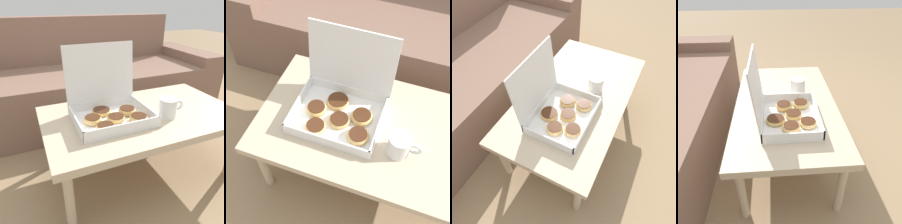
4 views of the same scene
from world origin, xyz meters
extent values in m
plane|color=#937756|center=(0.00, 0.00, 0.00)|extent=(12.00, 12.00, 0.00)
cube|color=#7A5B4C|center=(0.00, 0.67, 0.22)|extent=(1.76, 0.65, 0.44)
cube|color=#7A5B4C|center=(0.00, 1.10, 0.42)|extent=(1.76, 0.20, 0.85)
cube|color=#7A5B4C|center=(1.00, 0.77, 0.26)|extent=(0.24, 0.85, 0.53)
cube|color=#C6B293|center=(0.00, -0.11, 0.38)|extent=(1.09, 0.62, 0.04)
cylinder|color=#C6B293|center=(-0.49, -0.36, 0.18)|extent=(0.04, 0.04, 0.36)
cylinder|color=#C6B293|center=(-0.49, 0.14, 0.18)|extent=(0.04, 0.04, 0.36)
cylinder|color=#C6B293|center=(0.49, 0.14, 0.18)|extent=(0.04, 0.04, 0.36)
cube|color=white|center=(-0.19, -0.12, 0.41)|extent=(0.39, 0.31, 0.01)
cube|color=white|center=(-0.19, -0.27, 0.44)|extent=(0.39, 0.01, 0.05)
cube|color=white|center=(-0.19, 0.03, 0.44)|extent=(0.39, 0.01, 0.05)
cube|color=white|center=(-0.38, -0.12, 0.44)|extent=(0.01, 0.31, 0.05)
cube|color=white|center=(0.00, -0.12, 0.44)|extent=(0.01, 0.31, 0.05)
cube|color=white|center=(-0.19, 0.05, 0.62)|extent=(0.39, 0.04, 0.31)
torus|color=#E0B266|center=(-0.07, -0.19, 0.43)|extent=(0.10, 0.10, 0.03)
cylinder|color=#472614|center=(-0.07, -0.19, 0.44)|extent=(0.08, 0.08, 0.02)
torus|color=#E0B266|center=(-0.29, -0.12, 0.43)|extent=(0.09, 0.09, 0.03)
cylinder|color=#472614|center=(-0.29, -0.12, 0.44)|extent=(0.08, 0.08, 0.02)
torus|color=#E0B266|center=(-0.09, -0.09, 0.43)|extent=(0.10, 0.10, 0.03)
cylinder|color=#472614|center=(-0.09, -0.09, 0.44)|extent=(0.08, 0.08, 0.02)
torus|color=#E0B266|center=(-0.26, -0.21, 0.43)|extent=(0.09, 0.09, 0.03)
cylinder|color=#472614|center=(-0.26, -0.21, 0.43)|extent=(0.08, 0.08, 0.01)
torus|color=#E0B266|center=(-0.17, -0.14, 0.42)|extent=(0.09, 0.09, 0.03)
cylinder|color=#472614|center=(-0.17, -0.14, 0.43)|extent=(0.08, 0.08, 0.01)
torus|color=#E0B266|center=(-0.22, -0.04, 0.42)|extent=(0.10, 0.10, 0.03)
cylinder|color=#472614|center=(-0.22, -0.04, 0.43)|extent=(0.09, 0.09, 0.01)
cylinder|color=white|center=(0.10, -0.20, 0.45)|extent=(0.10, 0.10, 0.11)
torus|color=white|center=(0.17, -0.20, 0.46)|extent=(0.06, 0.02, 0.06)
camera|label=1|loc=(-0.58, -1.05, 0.96)|focal=35.00mm
camera|label=2|loc=(0.10, -0.90, 1.55)|focal=50.00mm
camera|label=3|loc=(-0.88, -0.47, 1.40)|focal=35.00mm
camera|label=4|loc=(-1.17, -0.04, 1.12)|focal=35.00mm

